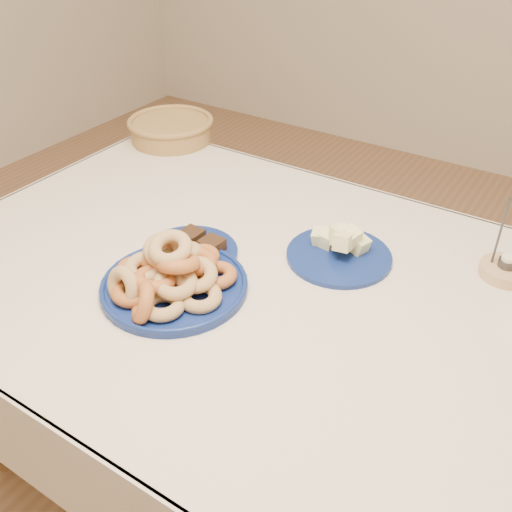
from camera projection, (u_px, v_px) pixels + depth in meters
name	position (u px, v px, depth m)	size (l,w,h in m)	color
ground	(265.00, 476.00, 1.74)	(5.00, 5.00, 0.00)	brown
dining_table	(267.00, 316.00, 1.37)	(1.71, 1.11, 0.75)	brown
donut_platter	(171.00, 277.00, 1.26)	(0.43, 0.43, 0.15)	navy
melon_plate	(340.00, 248.00, 1.38)	(0.34, 0.34, 0.09)	navy
brownie_plate	(190.00, 250.00, 1.40)	(0.25, 0.25, 0.04)	navy
wicker_basket	(171.00, 129.00, 1.96)	(0.35, 0.35, 0.08)	brown
candle_holder	(506.00, 269.00, 1.32)	(0.12, 0.12, 0.20)	tan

